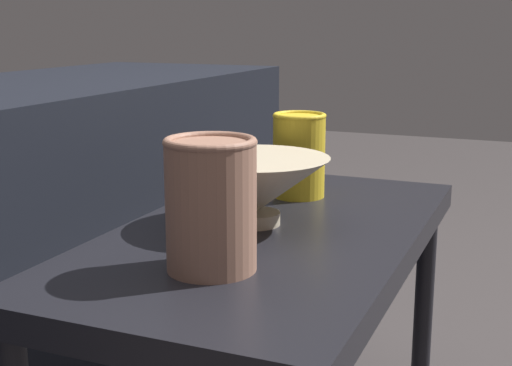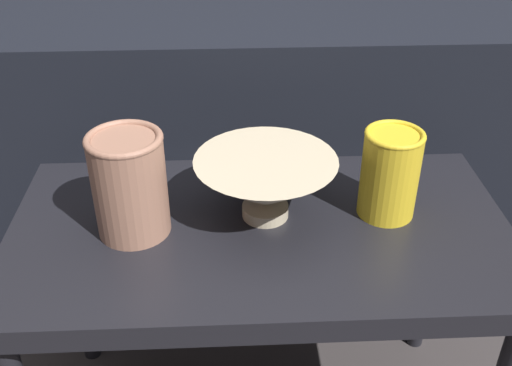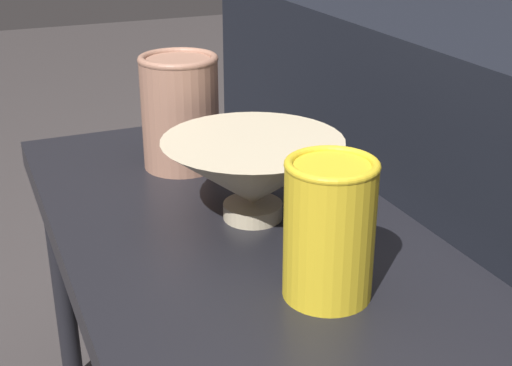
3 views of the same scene
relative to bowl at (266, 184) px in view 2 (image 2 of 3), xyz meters
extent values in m
cube|color=black|center=(-0.01, -0.03, -0.08)|extent=(0.80, 0.43, 0.04)
cylinder|color=black|center=(-0.38, 0.15, -0.32)|extent=(0.04, 0.04, 0.44)
cylinder|color=black|center=(0.36, 0.15, -0.32)|extent=(0.04, 0.04, 0.44)
cube|color=black|center=(-0.01, 0.51, -0.20)|extent=(1.57, 0.50, 0.67)
cylinder|color=#C1B293|center=(0.00, 0.00, -0.05)|extent=(0.08, 0.08, 0.02)
cone|color=#C1B293|center=(0.00, 0.00, 0.00)|extent=(0.23, 0.23, 0.09)
cylinder|color=#996B56|center=(-0.21, -0.03, 0.02)|extent=(0.11, 0.11, 0.16)
torus|color=#996B56|center=(-0.21, -0.03, 0.10)|extent=(0.12, 0.12, 0.01)
cylinder|color=gold|center=(0.20, 0.00, 0.01)|extent=(0.09, 0.09, 0.14)
torus|color=gold|center=(0.20, 0.00, 0.08)|extent=(0.09, 0.09, 0.01)
camera|label=1|loc=(-0.97, -0.41, 0.24)|focal=50.00mm
camera|label=2|loc=(-0.05, -0.80, 0.51)|focal=42.00mm
camera|label=3|loc=(0.75, -0.32, 0.34)|focal=50.00mm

